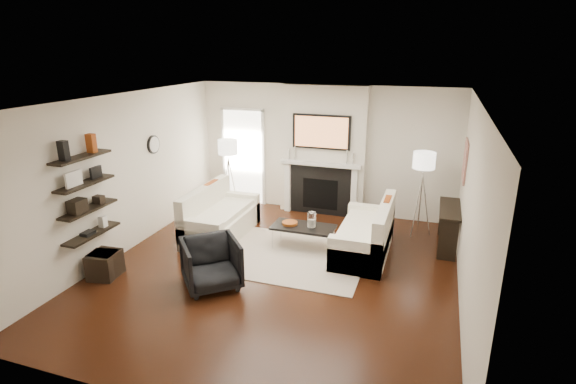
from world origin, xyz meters
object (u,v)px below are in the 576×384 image
(ottoman_near, at_px, (106,264))
(armchair, at_px, (211,261))
(lamp_right_shade, at_px, (424,160))
(loveseat_right_base, at_px, (363,242))
(loveseat_left_base, at_px, (222,225))
(coffee_table, at_px, (303,227))
(lamp_left_shade, at_px, (228,147))

(ottoman_near, bearing_deg, armchair, 7.71)
(lamp_right_shade, bearing_deg, loveseat_right_base, -126.09)
(loveseat_left_base, height_order, coffee_table, same)
(loveseat_left_base, relative_size, armchair, 2.23)
(loveseat_left_base, distance_m, coffee_table, 1.64)
(loveseat_right_base, relative_size, armchair, 2.23)
(lamp_right_shade, relative_size, ottoman_near, 1.00)
(ottoman_near, bearing_deg, loveseat_left_base, 63.56)
(lamp_right_shade, height_order, ottoman_near, lamp_right_shade)
(loveseat_left_base, xyz_separation_m, coffee_table, (1.63, -0.06, 0.19))
(armchair, relative_size, ottoman_near, 2.02)
(lamp_left_shade, xyz_separation_m, ottoman_near, (-0.62, -3.15, -1.25))
(loveseat_left_base, height_order, lamp_left_shade, lamp_left_shade)
(loveseat_right_base, bearing_deg, coffee_table, -172.45)
(loveseat_right_base, bearing_deg, armchair, -136.45)
(lamp_left_shade, bearing_deg, lamp_right_shade, 1.48)
(coffee_table, distance_m, armchair, 1.93)
(lamp_left_shade, relative_size, lamp_right_shade, 1.00)
(coffee_table, bearing_deg, ottoman_near, -143.51)
(loveseat_right_base, relative_size, lamp_right_shade, 4.50)
(lamp_right_shade, bearing_deg, ottoman_near, -144.27)
(loveseat_right_base, distance_m, lamp_right_shade, 1.91)
(loveseat_left_base, relative_size, ottoman_near, 4.50)
(loveseat_left_base, height_order, ottoman_near, loveseat_left_base)
(loveseat_right_base, xyz_separation_m, ottoman_near, (-3.67, -2.08, -0.01))
(armchair, bearing_deg, ottoman_near, 146.86)
(coffee_table, bearing_deg, lamp_left_shade, 148.95)
(lamp_left_shade, bearing_deg, coffee_table, -31.05)
(loveseat_right_base, height_order, coffee_table, same)
(armchair, relative_size, lamp_left_shade, 2.02)
(lamp_left_shade, bearing_deg, loveseat_left_base, -72.04)
(ottoman_near, bearing_deg, lamp_right_shade, 35.73)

